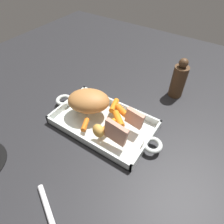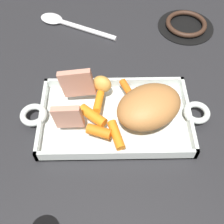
% 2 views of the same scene
% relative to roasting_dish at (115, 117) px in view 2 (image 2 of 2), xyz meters
% --- Properties ---
extents(ground_plane, '(1.74, 1.74, 0.00)m').
position_rel_roasting_dish_xyz_m(ground_plane, '(0.00, 0.00, -0.01)').
color(ground_plane, '#232326').
extents(roasting_dish, '(0.43, 0.21, 0.03)m').
position_rel_roasting_dish_xyz_m(roasting_dish, '(0.00, 0.00, 0.00)').
color(roasting_dish, silver).
rests_on(roasting_dish, ground_plane).
extents(pork_roast, '(0.18, 0.16, 0.07)m').
position_rel_roasting_dish_xyz_m(pork_roast, '(0.07, -0.01, 0.06)').
color(pork_roast, '#B6773E').
rests_on(pork_roast, roasting_dish).
extents(roast_slice_outer, '(0.08, 0.01, 0.08)m').
position_rel_roasting_dish_xyz_m(roast_slice_outer, '(-0.08, 0.05, 0.06)').
color(roast_slice_outer, tan).
rests_on(roast_slice_outer, roasting_dish).
extents(roast_slice_thin, '(0.07, 0.02, 0.07)m').
position_rel_roasting_dish_xyz_m(roast_slice_thin, '(-0.10, -0.03, 0.05)').
color(roast_slice_thin, tan).
rests_on(roast_slice_thin, roasting_dish).
extents(baby_carrot_southeast, '(0.06, 0.04, 0.02)m').
position_rel_roasting_dish_xyz_m(baby_carrot_southeast, '(-0.04, -0.06, 0.03)').
color(baby_carrot_southeast, orange).
rests_on(baby_carrot_southeast, roasting_dish).
extents(baby_carrot_center_right, '(0.03, 0.06, 0.02)m').
position_rel_roasting_dish_xyz_m(baby_carrot_center_right, '(-0.04, 0.02, 0.03)').
color(baby_carrot_center_right, orange).
rests_on(baby_carrot_center_right, roasting_dish).
extents(baby_carrot_northwest, '(0.04, 0.07, 0.02)m').
position_rel_roasting_dish_xyz_m(baby_carrot_northwest, '(0.00, -0.07, 0.03)').
color(baby_carrot_northwest, orange).
rests_on(baby_carrot_northwest, roasting_dish).
extents(baby_carrot_short, '(0.04, 0.05, 0.02)m').
position_rel_roasting_dish_xyz_m(baby_carrot_short, '(0.03, 0.06, 0.03)').
color(baby_carrot_short, orange).
rests_on(baby_carrot_short, roasting_dish).
extents(baby_carrot_southwest, '(0.06, 0.06, 0.02)m').
position_rel_roasting_dish_xyz_m(baby_carrot_southwest, '(-0.05, -0.02, 0.03)').
color(baby_carrot_southwest, orange).
rests_on(baby_carrot_southwest, roasting_dish).
extents(potato_golden_large, '(0.05, 0.05, 0.04)m').
position_rel_roasting_dish_xyz_m(potato_golden_large, '(-0.03, 0.07, 0.04)').
color(potato_golden_large, gold).
rests_on(potato_golden_large, roasting_dish).
extents(stove_burner_rear, '(0.17, 0.17, 0.02)m').
position_rel_roasting_dish_xyz_m(stove_burner_rear, '(0.22, 0.33, -0.00)').
color(stove_burner_rear, black).
rests_on(stove_burner_rear, ground_plane).
extents(serving_spoon, '(0.24, 0.14, 0.02)m').
position_rel_roasting_dish_xyz_m(serving_spoon, '(-0.14, 0.35, -0.00)').
color(serving_spoon, white).
rests_on(serving_spoon, ground_plane).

